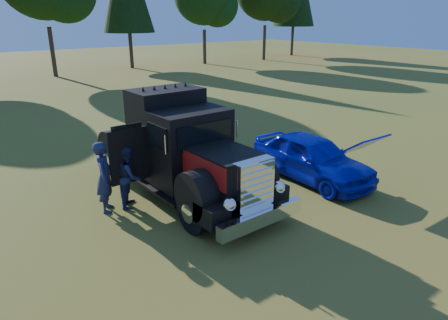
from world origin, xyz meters
TOP-DOWN VIEW (x-y plane):
  - ground at (0.00, 0.00)m, footprint 120.00×120.00m
  - diamond_t_truck at (-0.39, 2.40)m, footprint 3.38×7.16m
  - hotrod_coupe at (3.45, 0.83)m, footprint 1.90×4.37m
  - spectator_near at (-2.64, 2.74)m, footprint 0.75×0.85m
  - spectator_far at (-1.98, 2.65)m, footprint 1.01×1.06m

SIDE VIEW (x-z plane):
  - ground at x=0.00m, z-range 0.00..0.00m
  - hotrod_coupe at x=3.45m, z-range -0.21..1.68m
  - spectator_far at x=-1.98m, z-range 0.00..1.73m
  - spectator_near at x=-2.64m, z-range 0.00..1.95m
  - diamond_t_truck at x=-0.39m, z-range -0.22..2.78m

